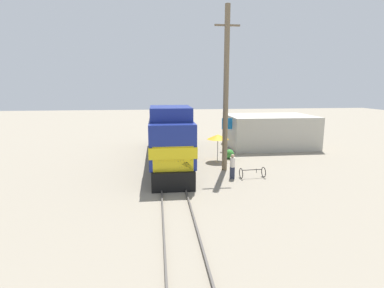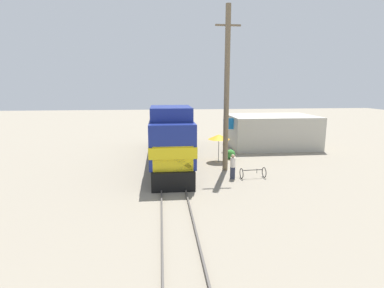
{
  "view_description": "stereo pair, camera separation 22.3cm",
  "coord_description": "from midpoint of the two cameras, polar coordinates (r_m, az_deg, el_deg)",
  "views": [
    {
      "loc": [
        -0.9,
        -22.88,
        6.18
      ],
      "look_at": [
        1.2,
        -4.98,
        2.72
      ],
      "focal_mm": 28.0,
      "sensor_mm": 36.0,
      "label": 1
    },
    {
      "loc": [
        -0.68,
        -22.9,
        6.18
      ],
      "look_at": [
        1.2,
        -4.98,
        2.72
      ],
      "focal_mm": 28.0,
      "sensor_mm": 36.0,
      "label": 2
    }
  ],
  "objects": [
    {
      "name": "building_block_distant",
      "position": [
        32.21,
        14.99,
        2.38
      ],
      "size": [
        8.61,
        6.02,
        3.27
      ],
      "primitive_type": "cube",
      "color": "#B7B2A3",
      "rests_on": "ground_plane"
    },
    {
      "name": "ground_plane",
      "position": [
        23.72,
        -3.88,
        -4.27
      ],
      "size": [
        120.0,
        120.0,
        0.0
      ],
      "primitive_type": "plane",
      "color": "gray"
    },
    {
      "name": "utility_pole",
      "position": [
        22.01,
        6.92,
        10.2
      ],
      "size": [
        1.8,
        0.38,
        11.78
      ],
      "color": "#726047",
      "rests_on": "ground_plane"
    },
    {
      "name": "rail_far",
      "position": [
        23.74,
        -2.15,
        -4.05
      ],
      "size": [
        0.08,
        42.96,
        0.15
      ],
      "primitive_type": "cube",
      "color": "#4C4742",
      "rests_on": "ground_plane"
    },
    {
      "name": "bicycle",
      "position": [
        21.06,
        11.82,
        -5.4
      ],
      "size": [
        1.72,
        0.81,
        0.72
      ],
      "rotation": [
        0.0,
        0.0,
        1.63
      ],
      "color": "black",
      "rests_on": "ground_plane"
    },
    {
      "name": "locomotive",
      "position": [
        25.03,
        -4.1,
        1.54
      ],
      "size": [
        2.9,
        16.43,
        4.87
      ],
      "color": "black",
      "rests_on": "ground_plane"
    },
    {
      "name": "vendor_umbrella",
      "position": [
        25.05,
        5.39,
        1.36
      ],
      "size": [
        1.8,
        1.8,
        2.28
      ],
      "color": "#4C4C4C",
      "rests_on": "ground_plane"
    },
    {
      "name": "person_bystander",
      "position": [
        20.52,
        8.07,
        -4.08
      ],
      "size": [
        0.34,
        0.34,
        1.71
      ],
      "color": "#2D3347",
      "rests_on": "ground_plane"
    },
    {
      "name": "shrub_cluster",
      "position": [
        26.25,
        7.58,
        -1.93
      ],
      "size": [
        0.82,
        0.82,
        0.82
      ],
      "primitive_type": "sphere",
      "color": "#388C38",
      "rests_on": "ground_plane"
    },
    {
      "name": "billboard_sign",
      "position": [
        29.59,
        8.35,
        3.45
      ],
      "size": [
        2.26,
        0.12,
        3.17
      ],
      "color": "#595959",
      "rests_on": "ground_plane"
    },
    {
      "name": "rail_near",
      "position": [
        23.69,
        -5.62,
        -4.13
      ],
      "size": [
        0.08,
        42.96,
        0.15
      ],
      "primitive_type": "cube",
      "color": "#4C4742",
      "rests_on": "ground_plane"
    }
  ]
}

